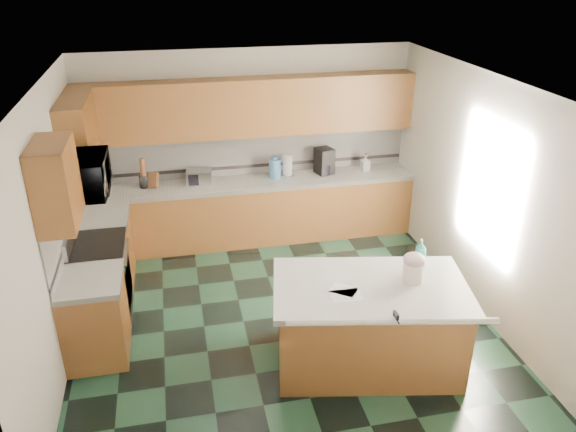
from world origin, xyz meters
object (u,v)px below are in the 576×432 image
object	(u,v)px
island_base	(368,327)
soap_bottle_island	(420,254)
treat_jar	(413,272)
knife_block	(153,180)
coffee_maker	(324,161)
toaster_oven	(199,177)
island_top	(371,288)

from	to	relation	value
island_base	soap_bottle_island	bearing A→B (deg)	31.01
treat_jar	knife_block	world-z (taller)	knife_block
treat_jar	soap_bottle_island	bearing A→B (deg)	72.14
treat_jar	soap_bottle_island	xyz separation A→B (m)	(0.17, 0.22, 0.06)
treat_jar	coffee_maker	size ratio (longest dim) A/B	0.55
toaster_oven	coffee_maker	xyz separation A→B (m)	(1.80, 0.03, 0.09)
island_top	soap_bottle_island	distance (m)	0.66
treat_jar	knife_block	distance (m)	3.89
knife_block	toaster_oven	xyz separation A→B (m)	(0.62, 0.00, -0.01)
treat_jar	soap_bottle_island	world-z (taller)	soap_bottle_island
island_base	knife_block	bearing A→B (deg)	135.57
treat_jar	coffee_maker	xyz separation A→B (m)	(-0.06, 3.03, 0.08)
treat_jar	island_top	bearing A→B (deg)	-160.82
island_base	toaster_oven	xyz separation A→B (m)	(-1.44, 3.00, 0.59)
soap_bottle_island	toaster_oven	size ratio (longest dim) A/B	0.94
knife_block	soap_bottle_island	bearing A→B (deg)	-25.49
island_base	island_top	size ratio (longest dim) A/B	0.95
treat_jar	soap_bottle_island	distance (m)	0.28
knife_block	island_top	bearing A→B (deg)	-34.61
soap_bottle_island	coffee_maker	bearing A→B (deg)	119.34
soap_bottle_island	treat_jar	bearing A→B (deg)	-102.95
knife_block	toaster_oven	distance (m)	0.62
island_top	coffee_maker	distance (m)	3.06
treat_jar	toaster_oven	size ratio (longest dim) A/B	0.60
island_base	soap_bottle_island	distance (m)	0.91
soap_bottle_island	island_base	bearing A→B (deg)	-135.35
coffee_maker	toaster_oven	bearing A→B (deg)	164.66
island_top	toaster_oven	size ratio (longest dim) A/B	5.45
island_top	treat_jar	bearing A→B (deg)	10.44
island_base	soap_bottle_island	world-z (taller)	soap_bottle_island
island_base	toaster_oven	world-z (taller)	toaster_oven
toaster_oven	coffee_maker	size ratio (longest dim) A/B	0.92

